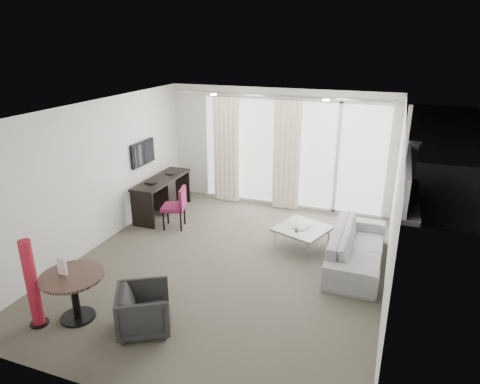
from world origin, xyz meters
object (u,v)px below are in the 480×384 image
(round_table, at_px, (75,297))
(coffee_table, at_px, (302,237))
(desk_chair, at_px, (174,208))
(rattan_chair_b, at_px, (363,177))
(desk, at_px, (163,196))
(tub_armchair, at_px, (144,310))
(red_lamp, at_px, (32,284))
(sofa, at_px, (357,248))
(rattan_chair_a, at_px, (331,176))

(round_table, height_order, coffee_table, round_table)
(desk_chair, distance_m, rattan_chair_b, 4.78)
(coffee_table, height_order, rattan_chair_b, rattan_chair_b)
(desk, xyz_separation_m, tub_armchair, (1.76, -3.53, -0.09))
(red_lamp, distance_m, sofa, 4.91)
(desk, bearing_deg, rattan_chair_a, 37.54)
(tub_armchair, xyz_separation_m, rattan_chair_a, (1.44, 5.99, 0.15))
(desk, height_order, coffee_table, desk)
(desk_chair, xyz_separation_m, rattan_chair_a, (2.62, 3.03, 0.03))
(rattan_chair_b, bearing_deg, round_table, -135.72)
(desk_chair, distance_m, coffee_table, 2.59)
(round_table, height_order, red_lamp, red_lamp)
(sofa, bearing_deg, coffee_table, 72.75)
(round_table, relative_size, tub_armchair, 1.24)
(desk, height_order, tub_armchair, desk)
(red_lamp, distance_m, rattan_chair_a, 6.99)
(red_lamp, height_order, tub_armchair, red_lamp)
(sofa, height_order, rattan_chair_b, rattan_chair_b)
(desk_chair, xyz_separation_m, round_table, (0.18, -3.07, -0.09))
(red_lamp, relative_size, rattan_chair_b, 1.57)
(tub_armchair, height_order, rattan_chair_a, rattan_chair_a)
(desk, relative_size, sofa, 0.80)
(round_table, relative_size, rattan_chair_b, 1.06)
(red_lamp, xyz_separation_m, rattan_chair_a, (2.84, 6.39, -0.16))
(red_lamp, bearing_deg, desk_chair, 86.34)
(desk, relative_size, desk_chair, 1.99)
(red_lamp, relative_size, sofa, 0.59)
(desk, height_order, red_lamp, red_lamp)
(desk_chair, height_order, coffee_table, desk_chair)
(rattan_chair_a, xyz_separation_m, rattan_chair_b, (0.70, 0.41, -0.06))
(rattan_chair_a, height_order, rattan_chair_b, rattan_chair_a)
(desk, xyz_separation_m, round_table, (0.76, -3.64, -0.06))
(round_table, bearing_deg, tub_armchair, 6.40)
(desk, bearing_deg, red_lamp, -84.67)
(desk_chair, relative_size, tub_armchair, 1.26)
(tub_armchair, bearing_deg, desk_chair, -8.76)
(desk, relative_size, tub_armchair, 2.50)
(desk, distance_m, coffee_table, 3.21)
(tub_armchair, xyz_separation_m, coffee_table, (1.40, 3.01, -0.11))
(tub_armchair, bearing_deg, rattan_chair_b, -48.96)
(rattan_chair_b, bearing_deg, sofa, -105.99)
(desk_chair, height_order, rattan_chair_a, rattan_chair_a)
(desk, xyz_separation_m, sofa, (4.16, -0.83, -0.09))
(desk_chair, bearing_deg, rattan_chair_a, 33.82)
(coffee_table, bearing_deg, sofa, -17.25)
(desk, height_order, sofa, desk)
(tub_armchair, bearing_deg, round_table, 65.88)
(coffee_table, bearing_deg, tub_armchair, -114.93)
(desk, height_order, round_table, desk)
(desk, bearing_deg, coffee_table, -9.28)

